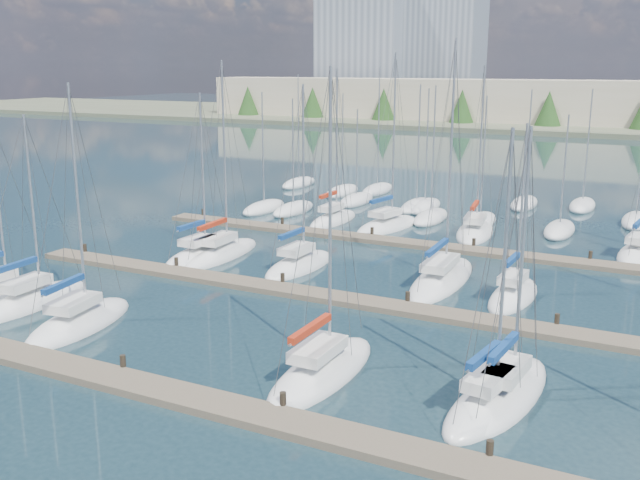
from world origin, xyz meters
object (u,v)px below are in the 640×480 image
at_px(sailboat_h, 201,256).
at_px(sailboat_l, 513,295).
at_px(sailboat_d, 322,371).
at_px(sailboat_f, 508,393).
at_px(sailboat_e, 490,403).
at_px(sailboat_p, 475,232).
at_px(sailboat_b, 32,301).
at_px(sailboat_n, 333,220).
at_px(sailboat_q, 637,254).
at_px(sailboat_o, 387,226).
at_px(sailboat_k, 442,279).
at_px(sailboat_i, 222,254).
at_px(sailboat_c, 80,322).
at_px(sailboat_j, 299,265).

bearing_deg(sailboat_h, sailboat_l, 4.33).
bearing_deg(sailboat_d, sailboat_f, 11.84).
relative_size(sailboat_d, sailboat_f, 1.19).
relative_size(sailboat_l, sailboat_f, 0.92).
height_order(sailboat_d, sailboat_e, sailboat_d).
bearing_deg(sailboat_d, sailboat_p, 92.85).
height_order(sailboat_h, sailboat_f, sailboat_h).
bearing_deg(sailboat_f, sailboat_b, -174.02).
height_order(sailboat_p, sailboat_n, sailboat_p).
bearing_deg(sailboat_q, sailboat_o, -174.01).
relative_size(sailboat_k, sailboat_q, 1.50).
relative_size(sailboat_k, sailboat_l, 1.43).
relative_size(sailboat_b, sailboat_f, 0.97).
relative_size(sailboat_i, sailboat_k, 0.92).
height_order(sailboat_b, sailboat_q, sailboat_b).
xyz_separation_m(sailboat_k, sailboat_q, (10.45, 12.11, -0.01)).
relative_size(sailboat_p, sailboat_e, 1.19).
bearing_deg(sailboat_n, sailboat_f, -50.90).
height_order(sailboat_n, sailboat_e, sailboat_n).
relative_size(sailboat_h, sailboat_f, 1.04).
relative_size(sailboat_p, sailboat_c, 1.06).
relative_size(sailboat_n, sailboat_c, 1.04).
xyz_separation_m(sailboat_b, sailboat_i, (3.63, 13.42, 0.02)).
xyz_separation_m(sailboat_o, sailboat_h, (-8.10, -14.74, -0.01)).
bearing_deg(sailboat_c, sailboat_o, 69.96).
height_order(sailboat_o, sailboat_e, sailboat_o).
bearing_deg(sailboat_f, sailboat_n, 132.98).
distance_m(sailboat_n, sailboat_h, 15.07).
xyz_separation_m(sailboat_p, sailboat_k, (1.53, -13.66, 0.00)).
xyz_separation_m(sailboat_k, sailboat_h, (-16.66, -2.18, -0.01)).
bearing_deg(sailboat_b, sailboat_j, 50.25).
distance_m(sailboat_n, sailboat_f, 33.74).
bearing_deg(sailboat_h, sailboat_o, 63.07).
distance_m(sailboat_i, sailboat_e, 26.52).
height_order(sailboat_o, sailboat_c, sailboat_o).
xyz_separation_m(sailboat_d, sailboat_n, (-13.05, 28.13, 0.01)).
height_order(sailboat_n, sailboat_k, sailboat_k).
height_order(sailboat_o, sailboat_j, sailboat_o).
bearing_deg(sailboat_o, sailboat_p, 20.02).
distance_m(sailboat_p, sailboat_c, 32.13).
distance_m(sailboat_i, sailboat_j, 6.24).
bearing_deg(sailboat_k, sailboat_j, -173.96).
relative_size(sailboat_c, sailboat_e, 1.12).
bearing_deg(sailboat_l, sailboat_n, 145.33).
height_order(sailboat_q, sailboat_f, sailboat_f).
xyz_separation_m(sailboat_o, sailboat_c, (-5.84, -28.35, -0.01)).
xyz_separation_m(sailboat_c, sailboat_j, (5.00, 14.60, 0.01)).
bearing_deg(sailboat_b, sailboat_l, 25.78).
bearing_deg(sailboat_h, sailboat_b, -100.11).
distance_m(sailboat_c, sailboat_i, 14.79).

